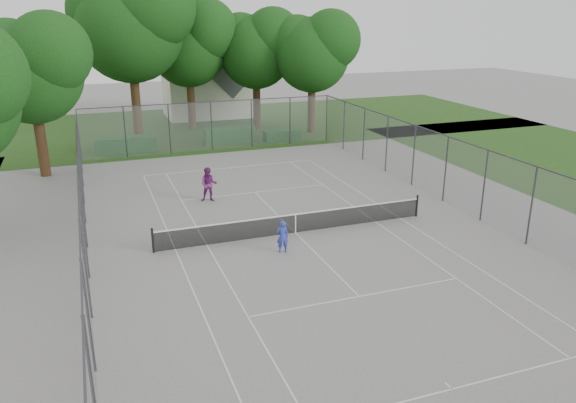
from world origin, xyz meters
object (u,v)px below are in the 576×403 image
object	(u,v)px
house	(205,76)
tennis_net	(296,223)
woman_player	(209,184)
girl_player	(282,236)

from	to	relation	value
house	tennis_net	bearing A→B (deg)	-94.86
woman_player	tennis_net	bearing A→B (deg)	-48.31
house	woman_player	size ratio (longest dim) A/B	5.08
house	woman_player	world-z (taller)	house
house	woman_player	xyz separation A→B (m)	(-5.33, -25.09, -2.86)
tennis_net	woman_player	distance (m)	6.42
house	girl_player	distance (m)	33.06
tennis_net	woman_player	xyz separation A→B (m)	(-2.71, 5.81, 0.41)
house	woman_player	bearing A→B (deg)	-102.00
girl_player	woman_player	bearing A→B (deg)	-66.43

